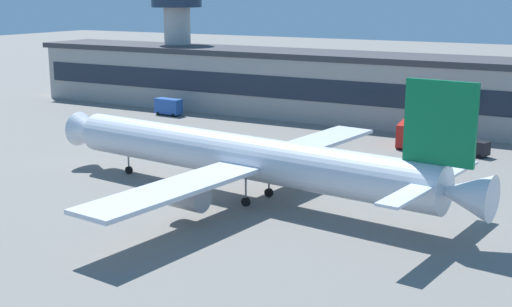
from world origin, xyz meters
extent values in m
plane|color=slate|center=(0.00, 0.00, 0.00)|extent=(600.00, 600.00, 0.00)
cube|color=#9E9993|center=(0.00, 61.06, 6.23)|extent=(158.93, 15.55, 12.47)
cube|color=#38383D|center=(0.00, 61.06, 13.07)|extent=(162.10, 15.86, 1.20)
cube|color=#192333|center=(0.00, 53.23, 6.86)|extent=(155.75, 0.16, 4.49)
cylinder|color=silver|center=(5.83, 2.33, 5.45)|extent=(53.93, 11.65, 5.48)
cone|color=silver|center=(-22.45, 5.62, 5.45)|extent=(5.51, 5.75, 5.21)
cone|color=silver|center=(34.39, -1.00, 5.45)|extent=(6.56, 5.60, 4.94)
cube|color=#0C723F|center=(31.49, -0.66, 12.58)|extent=(7.68, 1.38, 8.77)
cube|color=silver|center=(30.29, -6.59, 6.28)|extent=(3.53, 10.08, 0.30)
cube|color=silver|center=(31.69, 5.39, 6.28)|extent=(3.53, 10.08, 0.30)
cube|color=silver|center=(6.11, -12.62, 4.90)|extent=(8.75, 24.68, 0.50)
cube|color=silver|center=(9.53, 16.81, 4.90)|extent=(8.75, 24.68, 0.50)
cylinder|color=#99999E|center=(5.53, -8.90, 3.00)|extent=(4.84, 3.52, 3.02)
cylinder|color=#99999E|center=(8.12, 13.33, 3.00)|extent=(4.84, 3.52, 3.02)
cylinder|color=black|center=(-14.42, 4.69, 0.55)|extent=(1.15, 0.62, 1.10)
cylinder|color=slate|center=(-14.42, 4.69, 2.18)|extent=(0.24, 0.24, 2.71)
cylinder|color=black|center=(8.21, -0.43, 0.55)|extent=(1.15, 0.62, 1.10)
cylinder|color=slate|center=(8.21, -0.43, 2.18)|extent=(0.24, 0.24, 2.71)
cylinder|color=black|center=(8.78, 4.47, 0.55)|extent=(1.15, 0.62, 1.10)
cylinder|color=slate|center=(8.78, 4.47, 2.18)|extent=(0.24, 0.24, 2.71)
cylinder|color=#B7B7B2|center=(-48.19, 64.17, 11.16)|extent=(6.22, 6.22, 22.32)
cube|color=red|center=(15.02, 42.49, 2.25)|extent=(3.54, 7.48, 3.80)
cube|color=black|center=(15.28, 40.53, 3.01)|extent=(2.71, 2.82, 0.95)
cylinder|color=black|center=(16.51, 40.15, 0.35)|extent=(0.39, 0.73, 0.70)
cylinder|color=black|center=(14.20, 39.84, 0.35)|extent=(0.39, 0.73, 0.70)
cylinder|color=black|center=(15.84, 45.14, 0.35)|extent=(0.39, 0.73, 0.70)
cylinder|color=black|center=(13.52, 44.83, 0.35)|extent=(0.39, 0.73, 0.70)
cube|color=#2651A5|center=(-38.94, 47.51, 1.95)|extent=(6.11, 2.68, 3.20)
cube|color=black|center=(-40.59, 47.58, 2.59)|extent=(2.20, 2.30, 0.80)
cylinder|color=black|center=(-41.09, 46.53, 0.35)|extent=(0.71, 0.33, 0.70)
cylinder|color=black|center=(-40.99, 48.68, 0.35)|extent=(0.71, 0.33, 0.70)
cylinder|color=black|center=(-36.89, 46.33, 0.35)|extent=(0.71, 0.33, 0.70)
cylinder|color=black|center=(-36.79, 48.49, 0.35)|extent=(0.71, 0.33, 0.70)
cube|color=black|center=(26.35, 40.84, 1.45)|extent=(5.62, 3.63, 2.20)
cube|color=black|center=(27.72, 40.42, 1.89)|extent=(2.33, 2.47, 0.55)
cylinder|color=black|center=(28.38, 41.26, 0.35)|extent=(0.76, 0.49, 0.70)
cylinder|color=black|center=(27.80, 39.36, 0.35)|extent=(0.76, 0.49, 0.70)
cylinder|color=black|center=(24.90, 42.32, 0.35)|extent=(0.76, 0.49, 0.70)
cylinder|color=black|center=(24.32, 40.43, 0.35)|extent=(0.76, 0.49, 0.70)
camera|label=1|loc=(49.37, -70.76, 25.60)|focal=48.56mm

